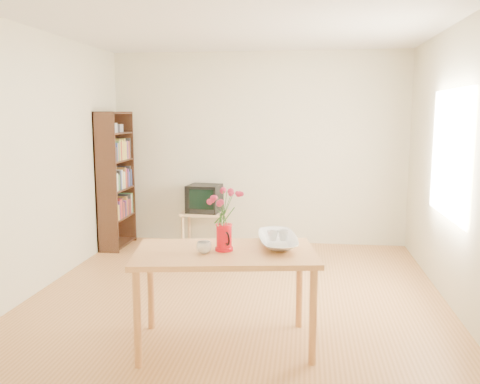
# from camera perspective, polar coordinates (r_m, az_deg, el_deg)

# --- Properties ---
(room) EXTENTS (4.50, 4.50, 4.50)m
(room) POSITION_cam_1_polar(r_m,az_deg,el_deg) (4.72, -0.11, 3.07)
(room) COLOR #AF743E
(room) RESTS_ON ground
(table) EXTENTS (1.46, 0.98, 0.75)m
(table) POSITION_cam_1_polar(r_m,az_deg,el_deg) (3.87, -1.66, -7.85)
(table) COLOR #C67F43
(table) RESTS_ON ground
(tv_stand) EXTENTS (0.60, 0.45, 0.46)m
(tv_stand) POSITION_cam_1_polar(r_m,az_deg,el_deg) (6.90, -4.00, -2.83)
(tv_stand) COLOR #DCB27C
(tv_stand) RESTS_ON ground
(bookshelf) EXTENTS (0.28, 0.70, 1.80)m
(bookshelf) POSITION_cam_1_polar(r_m,az_deg,el_deg) (6.93, -13.74, 0.80)
(bookshelf) COLOR #321B10
(bookshelf) RESTS_ON ground
(pitcher) EXTENTS (0.14, 0.20, 0.21)m
(pitcher) POSITION_cam_1_polar(r_m,az_deg,el_deg) (3.84, -1.79, -5.22)
(pitcher) COLOR red
(pitcher) RESTS_ON table
(flowers) EXTENTS (0.23, 0.23, 0.33)m
(flowers) POSITION_cam_1_polar(r_m,az_deg,el_deg) (3.78, -1.82, -1.31)
(flowers) COLOR #E33560
(flowers) RESTS_ON pitcher
(mug) EXTENTS (0.13, 0.13, 0.09)m
(mug) POSITION_cam_1_polar(r_m,az_deg,el_deg) (3.78, -4.06, -6.22)
(mug) COLOR white
(mug) RESTS_ON table
(bowl) EXTENTS (0.51, 0.51, 0.42)m
(bowl) POSITION_cam_1_polar(r_m,az_deg,el_deg) (3.98, 4.27, -3.02)
(bowl) COLOR white
(bowl) RESTS_ON table
(teacup_a) EXTENTS (0.09, 0.09, 0.07)m
(teacup_a) POSITION_cam_1_polar(r_m,az_deg,el_deg) (3.99, 3.69, -3.58)
(teacup_a) COLOR white
(teacup_a) RESTS_ON bowl
(teacup_b) EXTENTS (0.10, 0.10, 0.07)m
(teacup_b) POSITION_cam_1_polar(r_m,az_deg,el_deg) (4.00, 4.92, -3.52)
(teacup_b) COLOR white
(teacup_b) RESTS_ON bowl
(television) EXTENTS (0.46, 0.44, 0.37)m
(television) POSITION_cam_1_polar(r_m,az_deg,el_deg) (6.86, -4.00, -0.67)
(television) COLOR black
(television) RESTS_ON tv_stand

